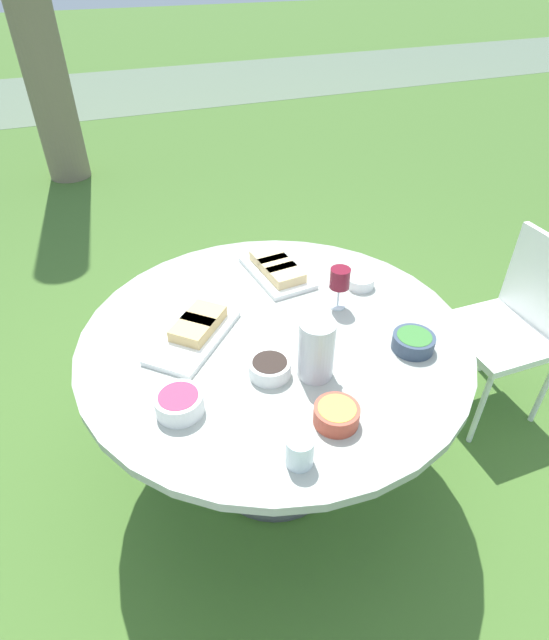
% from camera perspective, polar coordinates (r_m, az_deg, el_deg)
% --- Properties ---
extents(ground_plane, '(40.00, 40.00, 0.00)m').
position_cam_1_polar(ground_plane, '(2.37, 0.00, -16.17)').
color(ground_plane, '#446B2B').
extents(river_strip, '(40.00, 3.13, 0.01)m').
position_cam_1_polar(river_strip, '(9.06, -20.10, 23.24)').
color(river_strip, '#6B7F5B').
rests_on(river_strip, ground_plane).
extents(dining_table, '(1.40, 1.40, 0.77)m').
position_cam_1_polar(dining_table, '(1.88, 0.00, -4.10)').
color(dining_table, '#4C4C51').
rests_on(dining_table, ground_plane).
extents(chair_near_right, '(0.43, 0.45, 0.89)m').
position_cam_1_polar(chair_near_right, '(2.54, 25.94, 0.18)').
color(chair_near_right, white).
rests_on(chair_near_right, ground_plane).
extents(water_pitcher, '(0.12, 0.11, 0.21)m').
position_cam_1_polar(water_pitcher, '(1.58, 4.81, -3.38)').
color(water_pitcher, silver).
rests_on(water_pitcher, dining_table).
extents(wine_glass, '(0.08, 0.08, 0.17)m').
position_cam_1_polar(wine_glass, '(1.88, 7.48, 4.59)').
color(wine_glass, silver).
rests_on(wine_glass, dining_table).
extents(platter_bread_main, '(0.40, 0.40, 0.06)m').
position_cam_1_polar(platter_bread_main, '(1.80, -8.99, -1.18)').
color(platter_bread_main, white).
rests_on(platter_bread_main, dining_table).
extents(platter_charcuterie, '(0.23, 0.37, 0.06)m').
position_cam_1_polar(platter_charcuterie, '(2.12, 0.30, 5.84)').
color(platter_charcuterie, white).
rests_on(platter_charcuterie, dining_table).
extents(bowl_fries, '(0.14, 0.14, 0.06)m').
position_cam_1_polar(bowl_fries, '(1.49, 7.10, -10.62)').
color(bowl_fries, '#B74733').
rests_on(bowl_fries, dining_table).
extents(bowl_salad, '(0.15, 0.15, 0.06)m').
position_cam_1_polar(bowl_salad, '(1.79, 15.59, -2.37)').
color(bowl_salad, '#334256').
rests_on(bowl_salad, dining_table).
extents(bowl_olives, '(0.14, 0.14, 0.05)m').
position_cam_1_polar(bowl_olives, '(1.63, -0.54, -5.42)').
color(bowl_olives, white).
rests_on(bowl_olives, dining_table).
extents(bowl_dip_red, '(0.15, 0.15, 0.06)m').
position_cam_1_polar(bowl_dip_red, '(1.53, -10.84, -9.24)').
color(bowl_dip_red, white).
rests_on(bowl_dip_red, dining_table).
extents(bowl_dip_cream, '(0.11, 0.11, 0.05)m').
position_cam_1_polar(bowl_dip_cream, '(2.07, 9.79, 4.40)').
color(bowl_dip_cream, white).
rests_on(bowl_dip_cream, dining_table).
extents(cup_water_near, '(0.08, 0.08, 0.09)m').
position_cam_1_polar(cup_water_near, '(1.38, 2.89, -14.73)').
color(cup_water_near, silver).
rests_on(cup_water_near, dining_table).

